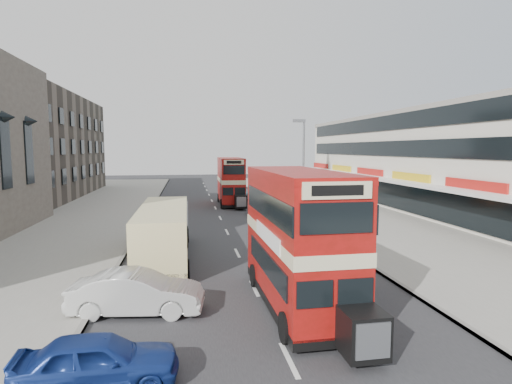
{
  "coord_description": "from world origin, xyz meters",
  "views": [
    {
      "loc": [
        -2.69,
        -14.67,
        5.79
      ],
      "look_at": [
        0.61,
        5.3,
        3.69
      ],
      "focal_mm": 29.38,
      "sensor_mm": 36.0,
      "label": 1
    }
  ],
  "objects_px": {
    "car_right_b": "(274,207)",
    "car_right_c": "(256,193)",
    "coach": "(164,230)",
    "car_right_a": "(288,218)",
    "car_left_front": "(137,293)",
    "car_left_near": "(97,361)",
    "pedestrian_far": "(281,192)",
    "cyclist": "(257,204)",
    "bus_main": "(298,238)",
    "street_lamp": "(303,161)",
    "pedestrian_near": "(334,214)",
    "bus_second": "(231,181)"
  },
  "relations": [
    {
      "from": "bus_second",
      "to": "coach",
      "type": "xyz_separation_m",
      "value": [
        -5.72,
        -20.84,
        -0.96
      ]
    },
    {
      "from": "bus_second",
      "to": "car_left_near",
      "type": "xyz_separation_m",
      "value": [
        -6.69,
        -32.81,
        -1.8
      ]
    },
    {
      "from": "bus_main",
      "to": "car_right_c",
      "type": "bearing_deg",
      "value": -97.87
    },
    {
      "from": "coach",
      "to": "car_right_b",
      "type": "xyz_separation_m",
      "value": [
        8.77,
        13.76,
        -0.88
      ]
    },
    {
      "from": "bus_main",
      "to": "car_right_a",
      "type": "xyz_separation_m",
      "value": [
        3.41,
        15.49,
        -1.93
      ]
    },
    {
      "from": "car_right_c",
      "to": "car_left_front",
      "type": "bearing_deg",
      "value": -12.85
    },
    {
      "from": "street_lamp",
      "to": "car_right_a",
      "type": "relative_size",
      "value": 1.9
    },
    {
      "from": "car_right_c",
      "to": "cyclist",
      "type": "distance_m",
      "value": 10.04
    },
    {
      "from": "coach",
      "to": "street_lamp",
      "type": "bearing_deg",
      "value": 45.2
    },
    {
      "from": "street_lamp",
      "to": "car_right_c",
      "type": "relative_size",
      "value": 2.08
    },
    {
      "from": "car_right_a",
      "to": "pedestrian_far",
      "type": "height_order",
      "value": "pedestrian_far"
    },
    {
      "from": "car_right_b",
      "to": "car_right_a",
      "type": "bearing_deg",
      "value": 0.08
    },
    {
      "from": "bus_second",
      "to": "coach",
      "type": "bearing_deg",
      "value": 75.63
    },
    {
      "from": "bus_second",
      "to": "pedestrian_near",
      "type": "distance_m",
      "value": 15.95
    },
    {
      "from": "car_left_near",
      "to": "pedestrian_near",
      "type": "xyz_separation_m",
      "value": [
        12.49,
        18.01,
        0.49
      ]
    },
    {
      "from": "pedestrian_near",
      "to": "cyclist",
      "type": "distance_m",
      "value": 10.15
    },
    {
      "from": "street_lamp",
      "to": "cyclist",
      "type": "distance_m",
      "value": 6.95
    },
    {
      "from": "car_right_a",
      "to": "cyclist",
      "type": "relative_size",
      "value": 1.95
    },
    {
      "from": "bus_second",
      "to": "cyclist",
      "type": "relative_size",
      "value": 3.88
    },
    {
      "from": "bus_main",
      "to": "pedestrian_near",
      "type": "bearing_deg",
      "value": -115.83
    },
    {
      "from": "pedestrian_far",
      "to": "bus_main",
      "type": "bearing_deg",
      "value": -117.83
    },
    {
      "from": "car_right_b",
      "to": "pedestrian_far",
      "type": "bearing_deg",
      "value": 165.37
    },
    {
      "from": "bus_main",
      "to": "car_right_c",
      "type": "height_order",
      "value": "bus_main"
    },
    {
      "from": "car_right_c",
      "to": "car_right_a",
      "type": "bearing_deg",
      "value": 1.91
    },
    {
      "from": "car_right_c",
      "to": "car_left_near",
      "type": "bearing_deg",
      "value": -11.54
    },
    {
      "from": "street_lamp",
      "to": "car_right_b",
      "type": "bearing_deg",
      "value": 117.54
    },
    {
      "from": "car_right_b",
      "to": "car_right_c",
      "type": "xyz_separation_m",
      "value": [
        0.35,
        11.53,
        0.04
      ]
    },
    {
      "from": "pedestrian_far",
      "to": "cyclist",
      "type": "height_order",
      "value": "cyclist"
    },
    {
      "from": "car_left_near",
      "to": "pedestrian_far",
      "type": "height_order",
      "value": "pedestrian_far"
    },
    {
      "from": "car_left_near",
      "to": "cyclist",
      "type": "distance_m",
      "value": 28.64
    },
    {
      "from": "bus_main",
      "to": "coach",
      "type": "bearing_deg",
      "value": -56.97
    },
    {
      "from": "bus_main",
      "to": "car_right_b",
      "type": "relative_size",
      "value": 1.94
    },
    {
      "from": "coach",
      "to": "car_right_a",
      "type": "height_order",
      "value": "coach"
    },
    {
      "from": "bus_second",
      "to": "cyclist",
      "type": "height_order",
      "value": "bus_second"
    },
    {
      "from": "car_left_front",
      "to": "car_right_b",
      "type": "bearing_deg",
      "value": -16.51
    },
    {
      "from": "street_lamp",
      "to": "coach",
      "type": "height_order",
      "value": "street_lamp"
    },
    {
      "from": "bus_second",
      "to": "car_right_a",
      "type": "bearing_deg",
      "value": 103.48
    },
    {
      "from": "car_right_c",
      "to": "car_right_b",
      "type": "bearing_deg",
      "value": 1.86
    },
    {
      "from": "car_right_c",
      "to": "pedestrian_far",
      "type": "bearing_deg",
      "value": 72.37
    },
    {
      "from": "pedestrian_near",
      "to": "cyclist",
      "type": "height_order",
      "value": "cyclist"
    },
    {
      "from": "pedestrian_near",
      "to": "car_right_c",
      "type": "bearing_deg",
      "value": -113.94
    },
    {
      "from": "pedestrian_far",
      "to": "car_left_front",
      "type": "bearing_deg",
      "value": -127.42
    },
    {
      "from": "car_right_b",
      "to": "pedestrian_near",
      "type": "xyz_separation_m",
      "value": [
        2.75,
        -7.72,
        0.52
      ]
    },
    {
      "from": "pedestrian_far",
      "to": "cyclist",
      "type": "xyz_separation_m",
      "value": [
        -4.3,
        -8.86,
        -0.15
      ]
    },
    {
      "from": "car_left_front",
      "to": "pedestrian_far",
      "type": "bearing_deg",
      "value": -14.14
    },
    {
      "from": "bus_second",
      "to": "car_right_b",
      "type": "height_order",
      "value": "bus_second"
    },
    {
      "from": "car_left_front",
      "to": "car_right_b",
      "type": "relative_size",
      "value": 1.01
    },
    {
      "from": "coach",
      "to": "cyclist",
      "type": "height_order",
      "value": "coach"
    },
    {
      "from": "street_lamp",
      "to": "car_right_a",
      "type": "xyz_separation_m",
      "value": [
        -1.86,
        -2.7,
        -4.16
      ]
    },
    {
      "from": "car_left_near",
      "to": "car_right_c",
      "type": "xyz_separation_m",
      "value": [
        10.1,
        37.27,
        0.0
      ]
    }
  ]
}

